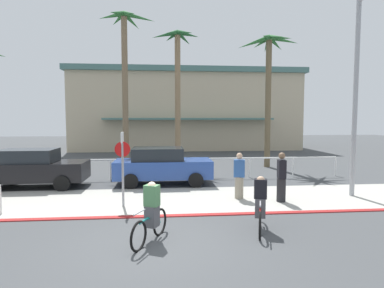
{
  "coord_description": "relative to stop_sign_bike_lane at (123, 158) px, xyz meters",
  "views": [
    {
      "loc": [
        0.18,
        -7.69,
        3.01
      ],
      "look_at": [
        1.46,
        6.0,
        1.94
      ],
      "focal_mm": 30.43,
      "sensor_mm": 36.0,
      "label": 1
    }
  ],
  "objects": [
    {
      "name": "ground_plane",
      "position": [
        1.15,
        6.53,
        -1.68
      ],
      "size": [
        80.0,
        80.0,
        0.0
      ],
      "primitive_type": "plane",
      "color": "#424447"
    },
    {
      "name": "sidewalk_strip",
      "position": [
        1.15,
        0.73,
        -1.67
      ],
      "size": [
        44.0,
        4.0,
        0.02
      ],
      "primitive_type": "cube",
      "color": "#ADAAA0",
      "rests_on": "ground"
    },
    {
      "name": "curb_paint",
      "position": [
        1.15,
        -1.27,
        -1.66
      ],
      "size": [
        44.0,
        0.24,
        0.03
      ],
      "primitive_type": "cube",
      "color": "maroon",
      "rests_on": "ground"
    },
    {
      "name": "building_backdrop",
      "position": [
        3.81,
        23.94,
        2.24
      ],
      "size": [
        22.41,
        12.24,
        7.79
      ],
      "color": "#BCAD8E",
      "rests_on": "ground"
    },
    {
      "name": "rail_fence",
      "position": [
        1.15,
        5.03,
        -0.84
      ],
      "size": [
        18.68,
        0.08,
        1.04
      ],
      "color": "white",
      "rests_on": "ground"
    },
    {
      "name": "stop_sign_bike_lane",
      "position": [
        0.0,
        0.0,
        0.0
      ],
      "size": [
        0.52,
        0.56,
        2.56
      ],
      "color": "gray",
      "rests_on": "ground"
    },
    {
      "name": "streetlight_curb",
      "position": [
        8.72,
        0.48,
        2.6
      ],
      "size": [
        0.24,
        2.54,
        7.5
      ],
      "color": "#9EA0A5",
      "rests_on": "ground"
    },
    {
      "name": "palm_tree_1",
      "position": [
        -0.83,
        9.11,
        4.97
      ],
      "size": [
        3.37,
        2.96,
        9.43
      ],
      "color": "#756047",
      "rests_on": "ground"
    },
    {
      "name": "palm_tree_2",
      "position": [
        2.38,
        9.86,
        4.47
      ],
      "size": [
        3.03,
        3.22,
        8.62
      ],
      "color": "#846B4C",
      "rests_on": "ground"
    },
    {
      "name": "palm_tree_3",
      "position": [
        7.92,
        8.6,
        4.55
      ],
      "size": [
        3.74,
        3.53,
        8.12
      ],
      "color": "brown",
      "rests_on": "ground"
    },
    {
      "name": "car_black_1",
      "position": [
        -4.27,
        3.51,
        -0.81
      ],
      "size": [
        4.4,
        2.02,
        1.69
      ],
      "color": "black",
      "rests_on": "ground"
    },
    {
      "name": "car_blue_2",
      "position": [
        1.34,
        3.7,
        -0.81
      ],
      "size": [
        4.4,
        2.02,
        1.69
      ],
      "color": "#284793",
      "rests_on": "ground"
    },
    {
      "name": "cyclist_teal_0",
      "position": [
        1.06,
        -3.27,
        -0.98
      ],
      "size": [
        0.85,
        1.66,
        1.5
      ],
      "color": "black",
      "rests_on": "ground"
    },
    {
      "name": "cyclist_red_1",
      "position": [
        3.97,
        -2.76,
        -0.98
      ],
      "size": [
        0.6,
        1.75,
        1.5
      ],
      "color": "black",
      "rests_on": "ground"
    },
    {
      "name": "pedestrian_0",
      "position": [
        5.62,
        0.08,
        -0.83
      ],
      "size": [
        0.36,
        0.43,
        1.81
      ],
      "color": "#232326",
      "rests_on": "ground"
    },
    {
      "name": "pedestrian_1",
      "position": [
        4.22,
        0.68,
        -0.87
      ],
      "size": [
        0.46,
        0.4,
        1.74
      ],
      "color": "gray",
      "rests_on": "ground"
    }
  ]
}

